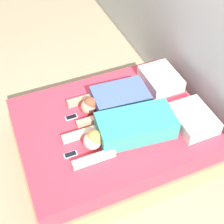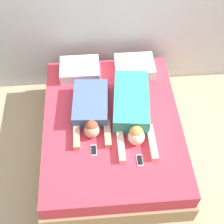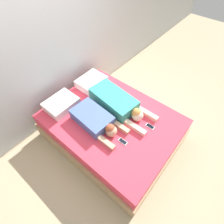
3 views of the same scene
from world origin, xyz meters
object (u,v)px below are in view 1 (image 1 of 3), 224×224
(person_right, at_px, (129,128))
(person_left, at_px, (113,99))
(pillow_head_right, at_px, (193,119))
(pillow_head_left, at_px, (161,79))
(bed, at_px, (112,137))
(cell_phone_right, at_px, (71,154))
(cell_phone_left, at_px, (71,117))

(person_right, bearing_deg, person_left, 176.17)
(pillow_head_right, distance_m, person_right, 0.71)
(pillow_head_left, xyz_separation_m, person_left, (0.12, -0.67, 0.01))
(bed, height_order, cell_phone_right, cell_phone_right)
(bed, xyz_separation_m, cell_phone_left, (-0.23, -0.39, 0.28))
(bed, xyz_separation_m, cell_phone_right, (0.25, -0.55, 0.28))
(person_left, height_order, cell_phone_right, person_left)
(person_right, bearing_deg, pillow_head_right, 80.53)
(pillow_head_left, relative_size, cell_phone_right, 3.74)
(cell_phone_left, height_order, cell_phone_right, same)
(bed, bearing_deg, cell_phone_left, -120.22)
(cell_phone_left, bearing_deg, cell_phone_right, -18.49)
(cell_phone_left, distance_m, cell_phone_right, 0.50)
(pillow_head_right, relative_size, person_right, 0.43)
(cell_phone_right, bearing_deg, cell_phone_left, 161.51)
(person_right, xyz_separation_m, cell_phone_right, (0.01, -0.63, -0.10))
(person_left, bearing_deg, pillow_head_left, 99.97)
(bed, height_order, cell_phone_left, cell_phone_left)
(cell_phone_right, bearing_deg, bed, 114.35)
(bed, xyz_separation_m, person_left, (-0.23, 0.12, 0.35))
(person_right, bearing_deg, cell_phone_right, -88.91)
(person_left, distance_m, person_right, 0.47)
(pillow_head_right, xyz_separation_m, person_left, (-0.59, -0.67, 0.01))
(person_right, height_order, cell_phone_left, person_right)
(person_left, bearing_deg, cell_phone_left, -89.03)
(bed, bearing_deg, cell_phone_right, -65.65)
(pillow_head_right, xyz_separation_m, person_right, (-0.12, -0.70, 0.03))
(pillow_head_left, xyz_separation_m, cell_phone_right, (0.60, -1.33, -0.07))
(pillow_head_right, relative_size, person_left, 0.56)
(bed, xyz_separation_m, pillow_head_right, (0.35, 0.78, 0.34))
(cell_phone_left, bearing_deg, person_right, 45.65)
(person_right, distance_m, cell_phone_left, 0.67)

